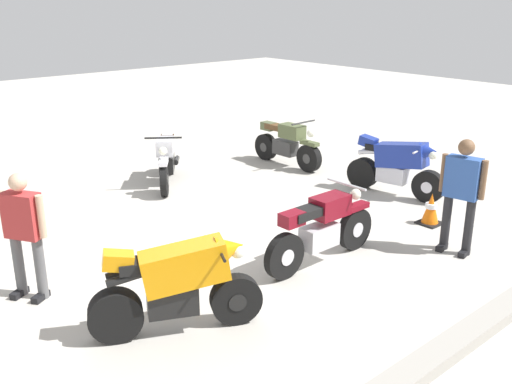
{
  "coord_description": "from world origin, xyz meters",
  "views": [
    {
      "loc": [
        4.57,
        7.19,
        3.59
      ],
      "look_at": [
        -0.94,
        0.89,
        0.75
      ],
      "focal_mm": 40.4,
      "sensor_mm": 36.0,
      "label": 1
    }
  ],
  "objects_px": {
    "motorcycle_orange_sportbike": "(177,284)",
    "motorcycle_silver_cruiser": "(167,159)",
    "traffic_cone": "(431,209)",
    "motorcycle_blue_sportbike": "(396,165)",
    "motorcycle_olive_vintage": "(287,144)",
    "person_in_red_shirt": "(24,229)",
    "motorcycle_maroon_cruiser": "(321,229)",
    "person_in_blue_shirt": "(461,189)"
  },
  "relations": [
    {
      "from": "motorcycle_blue_sportbike",
      "to": "person_in_red_shirt",
      "type": "relative_size",
      "value": 1.21
    },
    {
      "from": "motorcycle_orange_sportbike",
      "to": "motorcycle_silver_cruiser",
      "type": "relative_size",
      "value": 1.05
    },
    {
      "from": "motorcycle_blue_sportbike",
      "to": "person_in_blue_shirt",
      "type": "height_order",
      "value": "person_in_blue_shirt"
    },
    {
      "from": "motorcycle_olive_vintage",
      "to": "motorcycle_silver_cruiser",
      "type": "bearing_deg",
      "value": -103.33
    },
    {
      "from": "motorcycle_olive_vintage",
      "to": "person_in_blue_shirt",
      "type": "xyz_separation_m",
      "value": [
        1.33,
        4.98,
        0.49
      ]
    },
    {
      "from": "motorcycle_maroon_cruiser",
      "to": "person_in_blue_shirt",
      "type": "relative_size",
      "value": 1.22
    },
    {
      "from": "motorcycle_maroon_cruiser",
      "to": "motorcycle_olive_vintage",
      "type": "distance_m",
      "value": 5.02
    },
    {
      "from": "motorcycle_orange_sportbike",
      "to": "person_in_blue_shirt",
      "type": "xyz_separation_m",
      "value": [
        -4.29,
        0.89,
        0.38
      ]
    },
    {
      "from": "motorcycle_silver_cruiser",
      "to": "person_in_blue_shirt",
      "type": "bearing_deg",
      "value": 51.05
    },
    {
      "from": "motorcycle_maroon_cruiser",
      "to": "motorcycle_silver_cruiser",
      "type": "distance_m",
      "value": 4.53
    },
    {
      "from": "motorcycle_orange_sportbike",
      "to": "traffic_cone",
      "type": "xyz_separation_m",
      "value": [
        -4.97,
        0.04,
        -0.33
      ]
    },
    {
      "from": "motorcycle_blue_sportbike",
      "to": "person_in_red_shirt",
      "type": "bearing_deg",
      "value": -105.17
    },
    {
      "from": "motorcycle_silver_cruiser",
      "to": "motorcycle_maroon_cruiser",
      "type": "bearing_deg",
      "value": 32.06
    },
    {
      "from": "person_in_red_shirt",
      "to": "traffic_cone",
      "type": "height_order",
      "value": "person_in_red_shirt"
    },
    {
      "from": "person_in_blue_shirt",
      "to": "traffic_cone",
      "type": "relative_size",
      "value": 3.22
    },
    {
      "from": "motorcycle_maroon_cruiser",
      "to": "motorcycle_blue_sportbike",
      "type": "bearing_deg",
      "value": 18.63
    },
    {
      "from": "motorcycle_orange_sportbike",
      "to": "person_in_blue_shirt",
      "type": "height_order",
      "value": "person_in_blue_shirt"
    },
    {
      "from": "motorcycle_orange_sportbike",
      "to": "person_in_red_shirt",
      "type": "height_order",
      "value": "person_in_red_shirt"
    },
    {
      "from": "motorcycle_silver_cruiser",
      "to": "motorcycle_olive_vintage",
      "type": "relative_size",
      "value": 0.89
    },
    {
      "from": "motorcycle_blue_sportbike",
      "to": "motorcycle_maroon_cruiser",
      "type": "bearing_deg",
      "value": -81.05
    },
    {
      "from": "motorcycle_maroon_cruiser",
      "to": "motorcycle_orange_sportbike",
      "type": "xyz_separation_m",
      "value": [
        2.5,
        0.16,
        0.07
      ]
    },
    {
      "from": "motorcycle_blue_sportbike",
      "to": "person_in_red_shirt",
      "type": "xyz_separation_m",
      "value": [
        6.7,
        -0.64,
        0.32
      ]
    },
    {
      "from": "motorcycle_olive_vintage",
      "to": "person_in_blue_shirt",
      "type": "height_order",
      "value": "person_in_blue_shirt"
    },
    {
      "from": "motorcycle_maroon_cruiser",
      "to": "traffic_cone",
      "type": "height_order",
      "value": "motorcycle_maroon_cruiser"
    },
    {
      "from": "motorcycle_blue_sportbike",
      "to": "motorcycle_silver_cruiser",
      "type": "bearing_deg",
      "value": -149.49
    },
    {
      "from": "motorcycle_blue_sportbike",
      "to": "motorcycle_olive_vintage",
      "type": "height_order",
      "value": "motorcycle_blue_sportbike"
    },
    {
      "from": "motorcycle_silver_cruiser",
      "to": "person_in_red_shirt",
      "type": "bearing_deg",
      "value": -17.2
    },
    {
      "from": "motorcycle_blue_sportbike",
      "to": "person_in_red_shirt",
      "type": "distance_m",
      "value": 6.74
    },
    {
      "from": "motorcycle_maroon_cruiser",
      "to": "person_in_red_shirt",
      "type": "height_order",
      "value": "person_in_red_shirt"
    },
    {
      "from": "motorcycle_maroon_cruiser",
      "to": "motorcycle_olive_vintage",
      "type": "relative_size",
      "value": 1.07
    },
    {
      "from": "motorcycle_blue_sportbike",
      "to": "motorcycle_olive_vintage",
      "type": "distance_m",
      "value": 2.83
    },
    {
      "from": "motorcycle_orange_sportbike",
      "to": "motorcycle_olive_vintage",
      "type": "relative_size",
      "value": 0.94
    },
    {
      "from": "traffic_cone",
      "to": "motorcycle_orange_sportbike",
      "type": "bearing_deg",
      "value": -0.42
    },
    {
      "from": "motorcycle_silver_cruiser",
      "to": "motorcycle_olive_vintage",
      "type": "distance_m",
      "value": 2.82
    },
    {
      "from": "motorcycle_orange_sportbike",
      "to": "motorcycle_maroon_cruiser",
      "type": "bearing_deg",
      "value": 29.55
    },
    {
      "from": "motorcycle_maroon_cruiser",
      "to": "traffic_cone",
      "type": "bearing_deg",
      "value": -4.49
    },
    {
      "from": "motorcycle_olive_vintage",
      "to": "person_in_blue_shirt",
      "type": "relative_size",
      "value": 1.14
    },
    {
      "from": "person_in_red_shirt",
      "to": "traffic_cone",
      "type": "xyz_separation_m",
      "value": [
        -5.91,
        1.93,
        -0.66
      ]
    },
    {
      "from": "motorcycle_silver_cruiser",
      "to": "motorcycle_olive_vintage",
      "type": "xyz_separation_m",
      "value": [
        -2.76,
        0.59,
        -0.03
      ]
    },
    {
      "from": "traffic_cone",
      "to": "motorcycle_blue_sportbike",
      "type": "bearing_deg",
      "value": -121.37
    },
    {
      "from": "motorcycle_maroon_cruiser",
      "to": "traffic_cone",
      "type": "xyz_separation_m",
      "value": [
        -2.47,
        0.19,
        -0.26
      ]
    },
    {
      "from": "motorcycle_maroon_cruiser",
      "to": "person_in_blue_shirt",
      "type": "bearing_deg",
      "value": -30.43
    }
  ]
}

